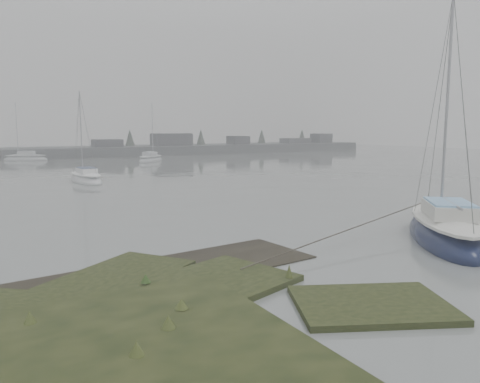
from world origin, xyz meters
TOP-DOWN VIEW (x-y plane):
  - ground at (0.00, 30.00)m, footprint 160.00×160.00m
  - far_shoreline at (26.84, 61.90)m, footprint 60.00×8.00m
  - sailboat_main at (7.72, 2.89)m, footprint 6.22×6.77m
  - sailboat_white at (0.20, 28.91)m, footprint 2.28×5.45m
  - sailboat_far_b at (12.04, 48.02)m, footprint 5.18×5.26m
  - sailboat_far_c at (-1.43, 57.52)m, footprint 5.88×3.79m

SIDE VIEW (x-z plane):
  - ground at x=0.00m, z-range 0.00..0.00m
  - sailboat_white at x=0.20m, z-range -3.51..3.97m
  - sailboat_far_b at x=12.04m, z-range -3.68..4.16m
  - sailboat_far_c at x=-1.43m, z-range -3.71..4.20m
  - sailboat_main at x=7.72m, z-range -4.59..5.20m
  - far_shoreline at x=26.84m, z-range -1.22..2.93m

